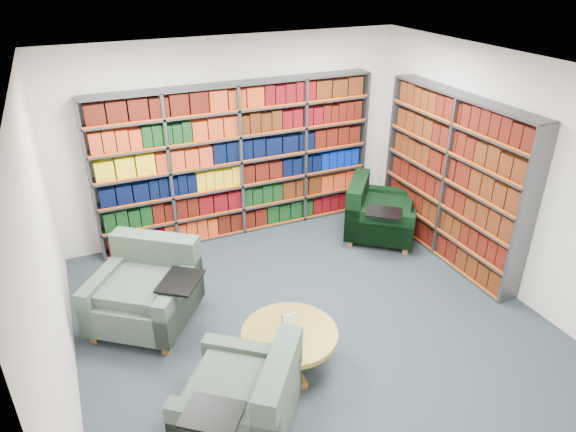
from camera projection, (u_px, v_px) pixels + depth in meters
name	position (u px, v px, depth m)	size (l,w,h in m)	color
room_shell	(312.00, 210.00, 5.25)	(5.02, 5.02, 2.82)	#1C2731
bookshelf_back	(239.00, 162.00, 7.29)	(4.00, 0.28, 2.20)	#47494F
bookshelf_right	(451.00, 180.00, 6.72)	(0.28, 2.50, 2.20)	#47494F
chair_teal_left	(148.00, 291.00, 5.76)	(1.41, 1.41, 0.92)	#0F3140
chair_green_right	(375.00, 215.00, 7.46)	(1.33, 1.34, 0.86)	black
chair_teal_front	(248.00, 400.00, 4.39)	(1.29, 1.29, 0.84)	#0F3140
coffee_table	(290.00, 339.00, 5.06)	(0.95, 0.95, 0.67)	olive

